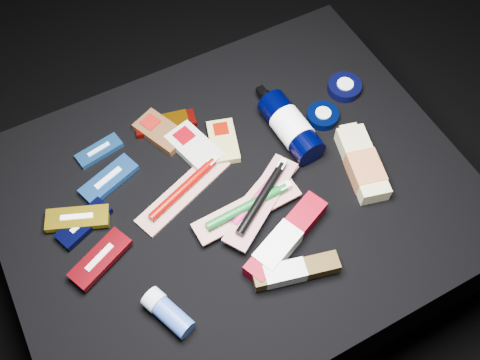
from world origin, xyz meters
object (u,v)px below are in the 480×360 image
lotion_bottle (291,127)px  bodywash_bottle (362,165)px  deodorant_stick (167,312)px  toothpaste_carton_red (283,242)px

lotion_bottle → bodywash_bottle: (0.09, -0.15, -0.02)m
lotion_bottle → bodywash_bottle: bearing=-60.8°
lotion_bottle → bodywash_bottle: size_ratio=1.14×
deodorant_stick → toothpaste_carton_red: (0.26, 0.02, -0.00)m
lotion_bottle → bodywash_bottle: 0.18m
toothpaste_carton_red → bodywash_bottle: bearing=-5.3°
lotion_bottle → toothpaste_carton_red: (-0.15, -0.23, -0.01)m
toothpaste_carton_red → lotion_bottle: bearing=33.6°
bodywash_bottle → deodorant_stick: 0.52m
bodywash_bottle → toothpaste_carton_red: 0.26m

